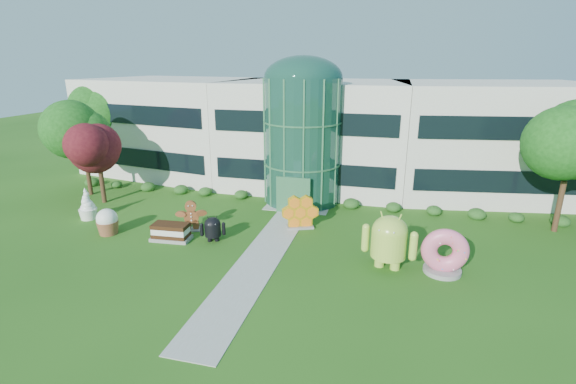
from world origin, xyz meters
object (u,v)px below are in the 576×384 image
(android_black, at_px, (213,227))
(gingerbread, at_px, (191,215))
(android_green, at_px, (389,238))
(donut, at_px, (444,250))

(android_black, height_order, gingerbread, gingerbread)
(android_green, height_order, gingerbread, android_green)
(android_black, height_order, donut, donut)
(android_black, distance_m, donut, 13.84)
(android_green, distance_m, android_black, 10.95)
(android_black, distance_m, gingerbread, 2.53)
(android_green, distance_m, donut, 2.98)
(android_green, xyz_separation_m, android_black, (-10.88, 0.84, -0.85))
(android_black, relative_size, donut, 0.72)
(android_black, relative_size, gingerbread, 0.82)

